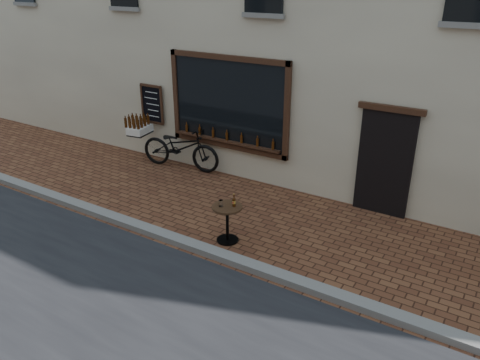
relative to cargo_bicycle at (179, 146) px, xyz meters
The scene contains 4 objects.
ground 4.59m from the cargo_bicycle, 44.30° to the right, with size 90.00×90.00×0.00m, color #502A1A.
kerb 4.44m from the cargo_bicycle, 42.44° to the right, with size 90.00×0.25×0.12m, color slate.
cargo_bicycle is the anchor object (origin of this frame).
bistro_table 3.91m from the cargo_bicycle, 38.03° to the right, with size 0.57×0.57×0.98m.
Camera 1 is at (4.08, -5.62, 4.63)m, focal length 35.00 mm.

